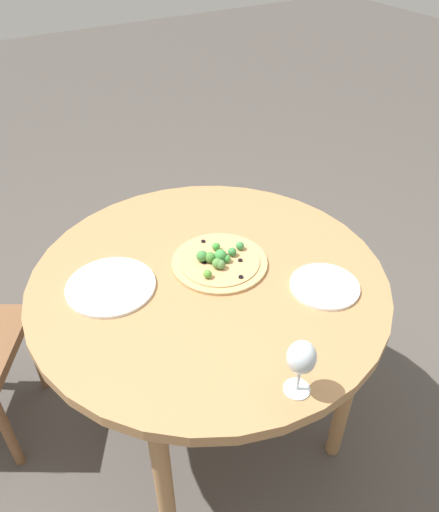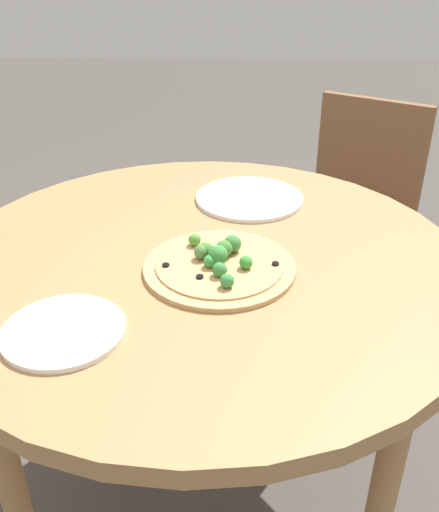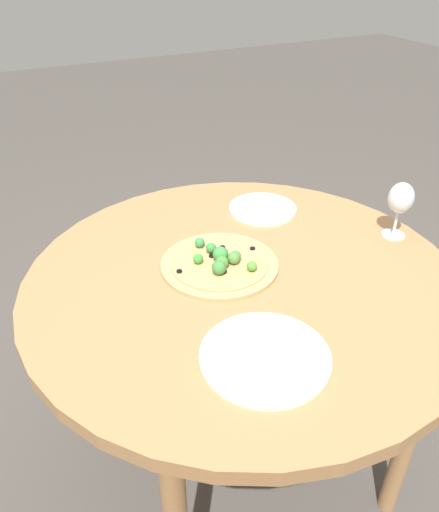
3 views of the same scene
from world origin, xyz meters
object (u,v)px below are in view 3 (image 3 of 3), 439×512
(plate_near, at_px, (265,356))
(plate_far, at_px, (263,209))
(wine_glass, at_px, (401,200))
(pizza, at_px, (220,263))

(plate_near, distance_m, plate_far, 0.62)
(wine_glass, relative_size, plate_near, 0.61)
(wine_glass, height_order, plate_near, wine_glass)
(pizza, bearing_deg, plate_near, 168.61)
(plate_near, xyz_separation_m, plate_far, (0.54, -0.32, -0.00))
(wine_glass, bearing_deg, plate_far, 40.37)
(pizza, relative_size, plate_near, 1.13)
(plate_far, bearing_deg, wine_glass, -139.63)
(wine_glass, distance_m, plate_far, 0.39)
(wine_glass, bearing_deg, plate_near, 113.72)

